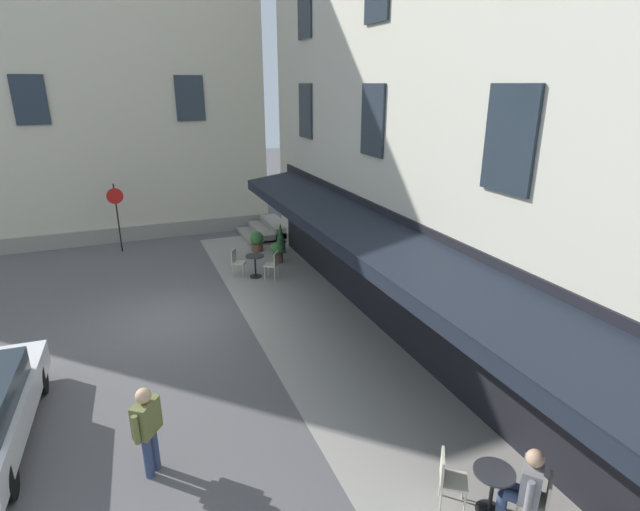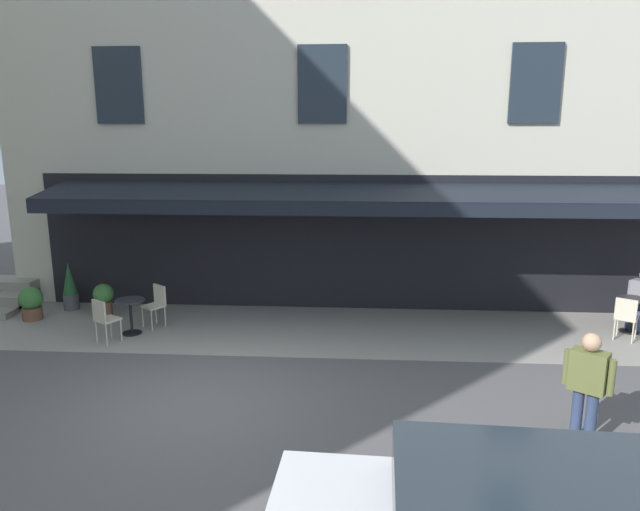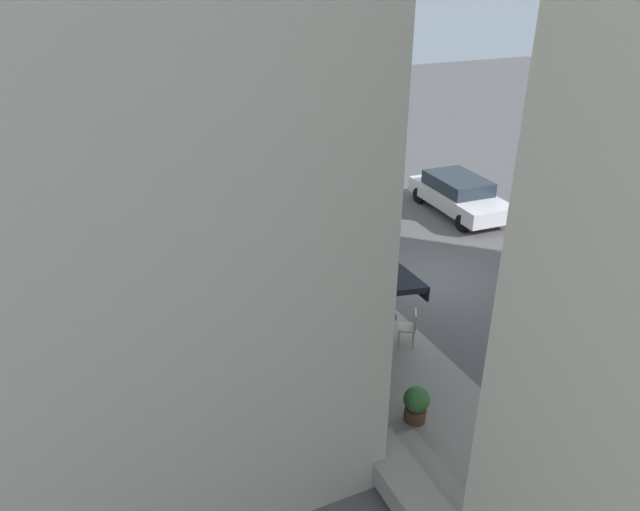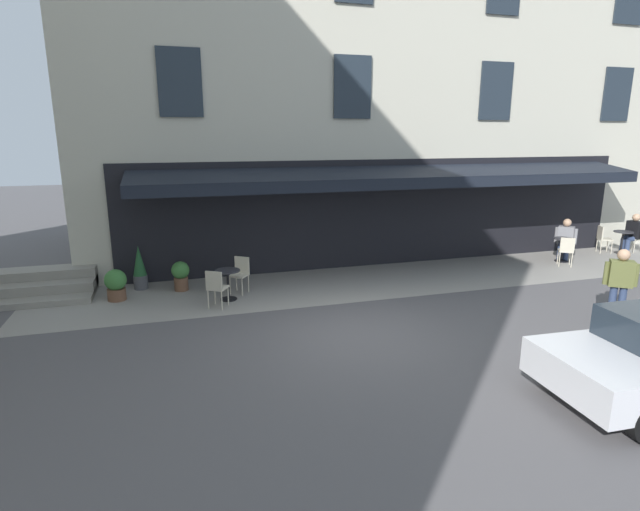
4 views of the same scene
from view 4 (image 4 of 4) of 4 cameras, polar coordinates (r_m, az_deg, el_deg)
name	(u,v)px [view 4 (image 4 of 4)]	position (r m, az deg, el deg)	size (l,w,h in m)	color
ground_plane	(356,333)	(10.25, 4.12, -8.86)	(70.00, 70.00, 0.00)	#565456
sidewalk_cafe_terrace	(421,276)	(14.47, 11.46, -2.31)	(20.50, 3.20, 0.01)	gray
cafe_building_facade	(371,34)	(20.08, 5.80, 23.87)	(20.00, 10.70, 15.00)	beige
back_alley_steps	(45,285)	(14.30, -28.93, -2.98)	(2.40, 1.75, 0.60)	gray
cafe_table_near_entrance	(228,280)	(12.26, -10.47, -2.81)	(0.60, 0.60, 0.75)	black
cafe_chair_cream_under_awning	(216,286)	(11.70, -11.78, -3.39)	(0.55, 0.55, 0.91)	beige
cafe_chair_cream_back_row	(240,271)	(12.77, -9.08, -1.81)	(0.56, 0.56, 0.91)	beige
cafe_table_mid_terrace	(563,246)	(17.44, 25.99, 0.95)	(0.60, 0.60, 0.75)	black
cafe_chair_cream_corner_right	(566,249)	(16.82, 26.31, 0.68)	(0.56, 0.56, 0.91)	beige
cafe_chair_cream_corner_left	(566,241)	(18.05, 26.24, 1.49)	(0.56, 0.56, 0.91)	beige
cafe_table_streetside	(622,239)	(19.64, 31.26, 1.63)	(0.60, 0.60, 0.75)	black
cafe_chair_cream_near_door	(637,236)	(20.12, 32.44, 1.89)	(0.42, 0.42, 0.91)	beige
cafe_chair_cream_facing_street	(603,237)	(19.38, 29.58, 1.87)	(0.53, 0.53, 0.91)	beige
seated_patron_in_black	(633,232)	(19.93, 32.11, 2.30)	(0.57, 0.68, 1.32)	navy
seated_companion_in_grey	(565,238)	(17.81, 26.21, 1.84)	(0.63, 0.62, 1.30)	navy
walking_pedestrian_in_olive	(620,280)	(12.33, 31.07, -2.38)	(0.55, 0.48, 1.60)	navy
potted_plant_under_sign	(116,284)	(13.03, -22.29, -3.03)	(0.52, 0.52, 0.77)	brown
potted_plant_entrance_right	(140,268)	(13.70, -19.91, -1.35)	(0.35, 0.35, 1.15)	#4C4C51
potted_plant_mid_terrace	(181,274)	(13.29, -15.63, -2.10)	(0.45, 0.45, 0.76)	brown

